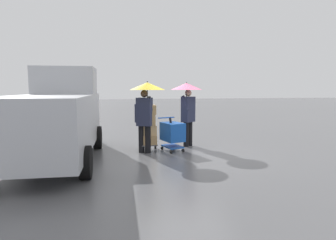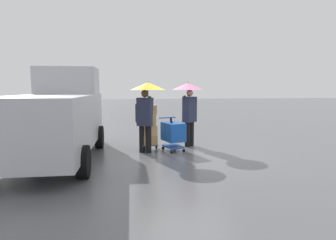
% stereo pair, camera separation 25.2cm
% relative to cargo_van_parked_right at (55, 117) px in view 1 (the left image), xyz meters
% --- Properties ---
extents(ground_plane, '(90.00, 90.00, 0.00)m').
position_rel_cargo_van_parked_right_xyz_m(ground_plane, '(-3.77, -0.13, -1.18)').
color(ground_plane, '#5B5B5E').
extents(cargo_van_parked_right, '(2.29, 5.38, 2.60)m').
position_rel_cargo_van_parked_right_xyz_m(cargo_van_parked_right, '(0.00, 0.00, 0.00)').
color(cargo_van_parked_right, '#B7BABF').
rests_on(cargo_van_parked_right, ground).
extents(shopping_cart_vendor, '(0.77, 0.94, 1.04)m').
position_rel_cargo_van_parked_right_xyz_m(shopping_cart_vendor, '(-3.31, -0.50, -0.61)').
color(shopping_cart_vendor, '#1951B2').
rests_on(shopping_cart_vendor, ground).
extents(hand_dolly_boxes, '(0.53, 0.70, 1.43)m').
position_rel_cargo_van_parked_right_xyz_m(hand_dolly_boxes, '(-2.60, -0.64, -0.41)').
color(hand_dolly_boxes, '#515156').
rests_on(hand_dolly_boxes, ground).
extents(pedestrian_pink_side, '(1.04, 1.04, 2.15)m').
position_rel_cargo_van_parked_right_xyz_m(pedestrian_pink_side, '(-3.94, -1.12, 0.41)').
color(pedestrian_pink_side, black).
rests_on(pedestrian_pink_side, ground).
extents(pedestrian_black_side, '(1.04, 1.04, 2.15)m').
position_rel_cargo_van_parked_right_xyz_m(pedestrian_black_side, '(-2.49, -0.37, 0.41)').
color(pedestrian_black_side, black).
rests_on(pedestrian_black_side, ground).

